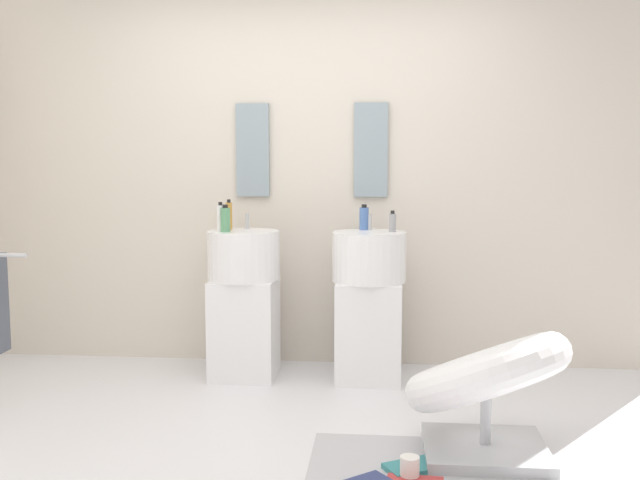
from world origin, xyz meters
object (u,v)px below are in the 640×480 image
Objects in this scene: magazine_teal at (418,466)px; soap_bottle_white at (221,218)px; pedestal_sink_left at (244,300)px; soap_bottle_amber at (229,216)px; soap_bottle_blue at (364,218)px; lounge_chair at (487,383)px; pedestal_sink_right at (369,302)px; coffee_mug at (410,468)px; soap_bottle_grey at (392,222)px; soap_bottle_green at (225,219)px.

soap_bottle_white is (-1.17, 1.29, 0.99)m from magazine_teal.
pedestal_sink_left reaches higher than magazine_teal.
soap_bottle_amber reaches higher than soap_bottle_blue.
lounge_chair is 2.00m from soap_bottle_amber.
pedestal_sink_right is 1.51m from coffee_mug.
soap_bottle_blue is (-0.24, 1.57, 0.94)m from coffee_mug.
coffee_mug is at bearing -139.88° from lounge_chair.
soap_bottle_amber reaches higher than soap_bottle_grey.
soap_bottle_amber reaches higher than soap_bottle_white.
pedestal_sink_right is at bearing 98.22° from coffee_mug.
lounge_chair is 3.82× the size of magazine_teal.
soap_bottle_green is (-1.09, 1.35, 0.95)m from coffee_mug.
soap_bottle_green reaches higher than coffee_mug.
pedestal_sink_right is (0.78, 0.00, 0.00)m from pedestal_sink_left.
lounge_chair is at bearing -69.91° from soap_bottle_grey.
soap_bottle_blue reaches higher than soap_bottle_grey.
pedestal_sink_right is at bearing -171.80° from soap_bottle_grey.
pedestal_sink_left is 0.78m from pedestal_sink_right.
soap_bottle_amber reaches higher than pedestal_sink_left.
soap_bottle_blue is (0.85, 0.06, -0.02)m from soap_bottle_amber.
lounge_chair is 6.06× the size of soap_bottle_white.
soap_bottle_blue is at bearing 10.22° from pedestal_sink_left.
soap_bottle_amber is (-1.14, 1.39, 1.00)m from magazine_teal.
soap_bottle_white is (-1.06, -0.06, 0.03)m from soap_bottle_grey.
soap_bottle_white reaches higher than magazine_teal.
soap_bottle_grey is at bearing -2.76° from soap_bottle_amber.
soap_bottle_grey is (-0.42, 1.15, 0.64)m from lounge_chair.
soap_bottle_white is at bearing 103.25° from magazine_teal.
pedestal_sink_right is at bearing 5.61° from soap_bottle_green.
soap_bottle_white reaches higher than pedestal_sink_right.
coffee_mug is 1.84m from soap_bottle_blue.
soap_bottle_blue is 0.89× the size of soap_bottle_white.
soap_bottle_grey is (-0.10, 1.34, 0.97)m from magazine_teal.
coffee_mug is 0.78× the size of soap_bottle_grey.
soap_bottle_amber is 1.19× the size of soap_bottle_blue.
soap_bottle_blue is at bearing 10.91° from soap_bottle_white.
lounge_chair is at bearing -40.03° from pedestal_sink_left.
magazine_teal is 1.94m from soap_bottle_green.
soap_bottle_green is 0.87m from soap_bottle_blue.
pedestal_sink_right is at bearing -4.50° from soap_bottle_amber.
soap_bottle_grey is (-0.07, 1.45, 0.93)m from coffee_mug.
pedestal_sink_left is at bearing 139.97° from lounge_chair.
soap_bottle_grey is 1.03m from soap_bottle_green.
soap_bottle_green is (-0.88, -0.09, 0.52)m from pedestal_sink_right.
coffee_mug is 2.03m from soap_bottle_white.
pedestal_sink_left is at bearing 42.52° from soap_bottle_green.
magazine_teal is 1.59× the size of soap_bottle_white.
pedestal_sink_left is 5.69× the size of soap_bottle_white.
soap_bottle_green is (-1.02, -0.11, 0.02)m from soap_bottle_grey.
soap_bottle_grey reaches higher than coffee_mug.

